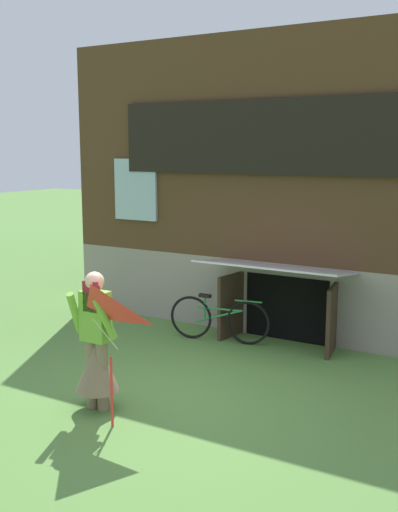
% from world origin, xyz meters
% --- Properties ---
extents(ground_plane, '(60.00, 60.00, 0.00)m').
position_xyz_m(ground_plane, '(0.00, 0.00, 0.00)').
color(ground_plane, '#56843D').
extents(log_house, '(7.69, 6.21, 4.90)m').
position_xyz_m(log_house, '(-0.00, 5.54, 2.45)').
color(log_house, gray).
rests_on(log_house, ground_plane).
extents(person, '(0.61, 0.53, 1.67)m').
position_xyz_m(person, '(-0.53, -0.65, 0.71)').
color(person, '#7F6B51').
rests_on(person, ground_plane).
extents(kite, '(0.75, 0.69, 1.59)m').
position_xyz_m(kite, '(-0.19, -1.10, 1.31)').
color(kite, red).
rests_on(kite, ground_plane).
extents(bicycle_green, '(1.65, 0.34, 0.76)m').
position_xyz_m(bicycle_green, '(-0.50, 2.36, 0.37)').
color(bicycle_green, black).
rests_on(bicycle_green, ground_plane).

